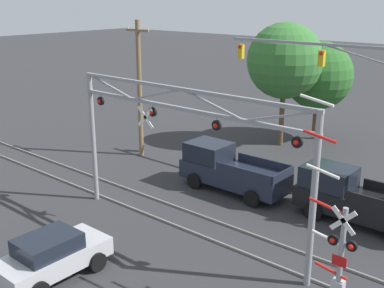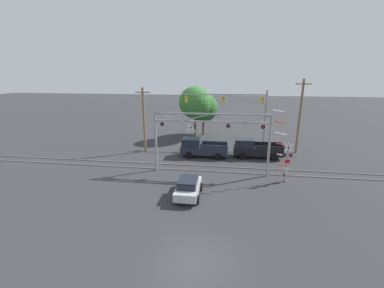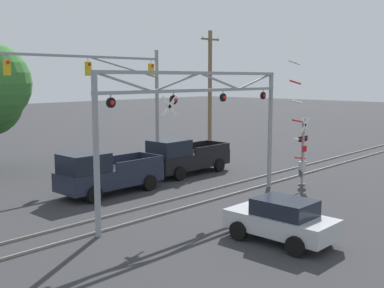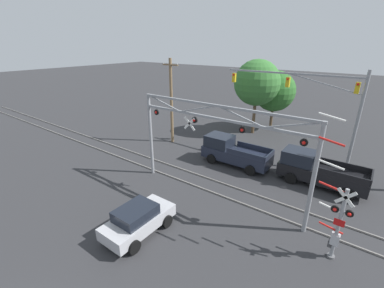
{
  "view_description": "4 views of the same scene",
  "coord_description": "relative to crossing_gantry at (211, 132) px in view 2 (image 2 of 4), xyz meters",
  "views": [
    {
      "loc": [
        11.76,
        -0.53,
        9.39
      ],
      "look_at": [
        -0.17,
        13.57,
        3.68
      ],
      "focal_mm": 45.0,
      "sensor_mm": 36.0,
      "label": 1
    },
    {
      "loc": [
        1.55,
        -11.39,
        9.95
      ],
      "look_at": [
        -2.16,
        14.88,
        2.39
      ],
      "focal_mm": 24.0,
      "sensor_mm": 36.0,
      "label": 2
    },
    {
      "loc": [
        -15.73,
        -1.41,
        5.82
      ],
      "look_at": [
        1.07,
        14.3,
        2.64
      ],
      "focal_mm": 45.0,
      "sensor_mm": 36.0,
      "label": 3
    },
    {
      "loc": [
        7.31,
        0.42,
        9.36
      ],
      "look_at": [
        -1.75,
        12.73,
        3.32
      ],
      "focal_mm": 24.0,
      "sensor_mm": 36.0,
      "label": 4
    }
  ],
  "objects": [
    {
      "name": "rail_track_near",
      "position": [
        0.01,
        0.28,
        -4.24
      ],
      "size": [
        80.0,
        0.08,
        0.1
      ],
      "primitive_type": "cube",
      "color": "gray",
      "rests_on": "ground_plane"
    },
    {
      "name": "background_tree_beyond_span",
      "position": [
        -3.29,
        13.41,
        1.2
      ],
      "size": [
        4.75,
        4.75,
        7.88
      ],
      "color": "brown",
      "rests_on": "ground_plane"
    },
    {
      "name": "crossing_signal_mast",
      "position": [
        6.95,
        -1.12,
        -2.19
      ],
      "size": [
        2.08,
        0.35,
        6.73
      ],
      "color": "gray",
      "rests_on": "ground_plane"
    },
    {
      "name": "ground_plane",
      "position": [
        0.01,
        -12.83,
        -4.29
      ],
      "size": [
        200.0,
        200.0,
        0.0
      ],
      "primitive_type": "plane",
      "color": "#303033"
    },
    {
      "name": "background_tree_far_left_verge",
      "position": [
        -2.29,
        16.2,
        0.05
      ],
      "size": [
        4.52,
        4.52,
        6.61
      ],
      "color": "brown",
      "rests_on": "ground_plane"
    },
    {
      "name": "pickup_truck_following",
      "position": [
        4.86,
        5.64,
        -3.21
      ],
      "size": [
        5.69,
        2.21,
        2.23
      ],
      "color": "black",
      "rests_on": "ground_plane"
    },
    {
      "name": "sedan_waiting",
      "position": [
        -1.43,
        -5.26,
        -3.48
      ],
      "size": [
        2.05,
        3.91,
        1.57
      ],
      "color": "#B7B7BC",
      "rests_on": "ground_plane"
    },
    {
      "name": "rail_track_far",
      "position": [
        0.01,
        1.72,
        -4.24
      ],
      "size": [
        80.0,
        0.08,
        0.1
      ],
      "primitive_type": "cube",
      "color": "gray",
      "rests_on": "ground_plane"
    },
    {
      "name": "pickup_truck_lead",
      "position": [
        -1.44,
        5.06,
        -3.21
      ],
      "size": [
        5.57,
        2.21,
        2.23
      ],
      "color": "#1E2333",
      "rests_on": "ground_plane"
    },
    {
      "name": "traffic_signal_span",
      "position": [
        3.71,
        9.64,
        0.99
      ],
      "size": [
        11.02,
        0.39,
        7.64
      ],
      "color": "gray",
      "rests_on": "ground_plane"
    },
    {
      "name": "utility_pole_right",
      "position": [
        10.26,
        8.3,
        0.41
      ],
      "size": [
        1.8,
        0.28,
        9.09
      ],
      "color": "brown",
      "rests_on": "ground_plane"
    },
    {
      "name": "crossing_gantry",
      "position": [
        0.0,
        0.0,
        0.0
      ],
      "size": [
        11.35,
        0.27,
        6.09
      ],
      "color": "gray",
      "rests_on": "ground_plane"
    },
    {
      "name": "utility_pole_left",
      "position": [
        -8.74,
        6.07,
        -0.1
      ],
      "size": [
        1.8,
        0.28,
        8.09
      ],
      "color": "brown",
      "rests_on": "ground_plane"
    }
  ]
}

